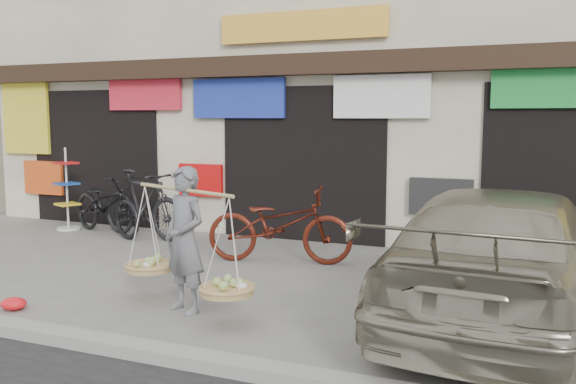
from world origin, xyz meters
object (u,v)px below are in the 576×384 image
at_px(bike_0, 107,204).
at_px(bike_1, 143,204).
at_px(suv, 503,254).
at_px(street_vendor, 185,245).
at_px(display_rack, 67,197).
at_px(bike_2, 280,225).

relative_size(bike_0, bike_1, 1.03).
xyz_separation_m(bike_1, suv, (6.23, -2.24, 0.10)).
xyz_separation_m(street_vendor, bike_0, (-3.77, 3.36, -0.19)).
height_order(street_vendor, bike_1, street_vendor).
bearing_deg(display_rack, bike_1, -4.13).
bearing_deg(bike_2, bike_1, 62.68).
height_order(bike_2, display_rack, display_rack).
height_order(street_vendor, display_rack, street_vendor).
bearing_deg(bike_2, bike_0, 65.15).
bearing_deg(street_vendor, display_rack, 165.62).
xyz_separation_m(street_vendor, suv, (3.28, 1.08, -0.04)).
height_order(street_vendor, suv, street_vendor).
xyz_separation_m(bike_0, bike_1, (0.82, -0.04, 0.06)).
xyz_separation_m(street_vendor, bike_2, (0.07, 2.52, -0.18)).
bearing_deg(suv, street_vendor, 22.43).
bearing_deg(bike_1, suv, -96.95).
relative_size(bike_0, bike_2, 0.98).
bearing_deg(bike_1, display_rack, 98.69).
bearing_deg(suv, bike_2, -19.93).
bearing_deg(bike_0, bike_2, -81.19).
bearing_deg(suv, display_rack, -12.08).
bearing_deg(bike_0, bike_1, -71.83).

